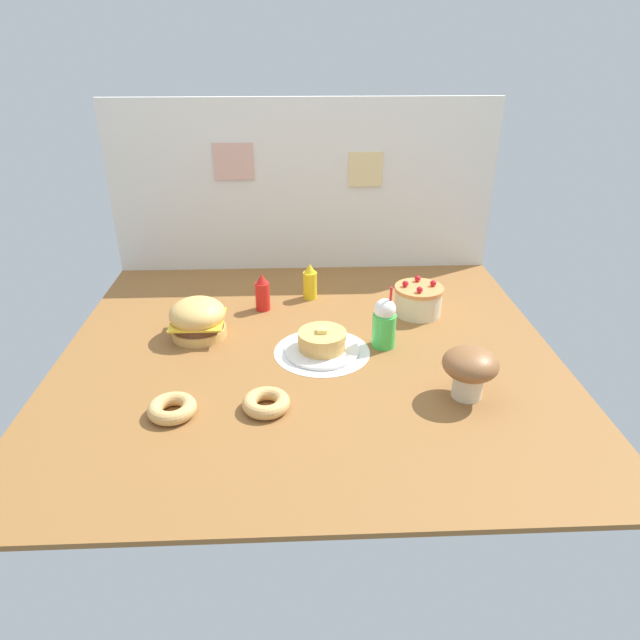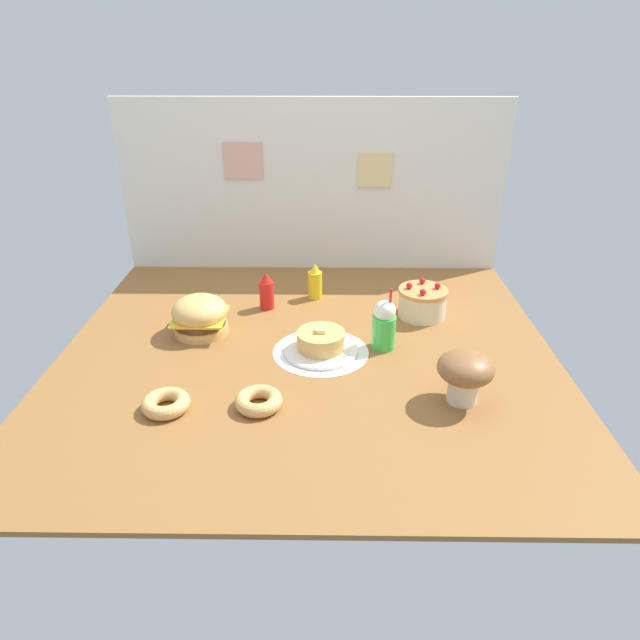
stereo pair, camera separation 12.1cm
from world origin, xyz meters
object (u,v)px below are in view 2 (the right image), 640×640
at_px(pancake_stack, 321,343).
at_px(mustard_bottle, 315,282).
at_px(burger, 200,316).
at_px(donut_pink_glaze, 166,403).
at_px(layer_cake, 422,302).
at_px(ketchup_bottle, 267,292).
at_px(cream_soda_cup, 384,325).
at_px(donut_chocolate, 259,401).
at_px(mushroom_stool, 465,373).

relative_size(pancake_stack, mustard_bottle, 1.70).
distance_m(burger, mustard_bottle, 0.64).
distance_m(burger, donut_pink_glaze, 0.59).
relative_size(pancake_stack, layer_cake, 1.36).
distance_m(ketchup_bottle, cream_soda_cup, 0.66).
bearing_deg(pancake_stack, donut_pink_glaze, -142.81).
distance_m(burger, cream_soda_cup, 0.82).
relative_size(burger, ketchup_bottle, 1.33).
bearing_deg(donut_chocolate, cream_soda_cup, 42.30).
height_order(pancake_stack, donut_chocolate, pancake_stack).
height_order(donut_chocolate, mushroom_stool, mushroom_stool).
relative_size(donut_pink_glaze, donut_chocolate, 1.00).
height_order(pancake_stack, donut_pink_glaze, pancake_stack).
bearing_deg(mushroom_stool, burger, 154.04).
bearing_deg(mustard_bottle, ketchup_bottle, -151.82).
height_order(pancake_stack, layer_cake, layer_cake).
bearing_deg(pancake_stack, burger, 162.50).
height_order(mustard_bottle, donut_chocolate, mustard_bottle).
xyz_separation_m(pancake_stack, donut_pink_glaze, (-0.55, -0.42, -0.02)).
xyz_separation_m(donut_pink_glaze, donut_chocolate, (0.33, 0.02, 0.00)).
bearing_deg(donut_chocolate, layer_cake, 47.09).
distance_m(donut_pink_glaze, mushroom_stool, 1.08).
bearing_deg(layer_cake, donut_chocolate, -132.91).
xyz_separation_m(burger, mushroom_stool, (1.07, -0.52, 0.04)).
bearing_deg(mushroom_stool, donut_pink_glaze, -176.29).
bearing_deg(mushroom_stool, mustard_bottle, 121.71).
relative_size(cream_soda_cup, donut_pink_glaze, 1.61).
bearing_deg(donut_pink_glaze, cream_soda_cup, 29.49).
distance_m(pancake_stack, donut_chocolate, 0.46).
bearing_deg(donut_chocolate, ketchup_bottle, 93.48).
height_order(mustard_bottle, mushroom_stool, mushroom_stool).
bearing_deg(ketchup_bottle, pancake_stack, -57.95).
height_order(ketchup_bottle, mushroom_stool, mushroom_stool).
relative_size(cream_soda_cup, mushroom_stool, 1.36).
xyz_separation_m(mustard_bottle, donut_pink_glaze, (-0.52, -0.98, -0.06)).
distance_m(layer_cake, mushroom_stool, 0.70).
relative_size(ketchup_bottle, donut_chocolate, 1.08).
height_order(ketchup_bottle, donut_pink_glaze, ketchup_bottle).
height_order(ketchup_bottle, mustard_bottle, same).
distance_m(pancake_stack, ketchup_bottle, 0.51).
xyz_separation_m(pancake_stack, donut_chocolate, (-0.22, -0.40, -0.02)).
distance_m(ketchup_bottle, donut_chocolate, 0.83).
bearing_deg(mustard_bottle, burger, -142.77).
xyz_separation_m(burger, mustard_bottle, (0.51, 0.39, 0.00)).
height_order(cream_soda_cup, donut_chocolate, cream_soda_cup).
relative_size(layer_cake, ketchup_bottle, 1.25).
relative_size(mustard_bottle, donut_pink_glaze, 1.08).
bearing_deg(burger, mushroom_stool, -25.96).
xyz_separation_m(donut_pink_glaze, mushroom_stool, (1.07, 0.07, 0.09)).
relative_size(mustard_bottle, donut_chocolate, 1.08).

